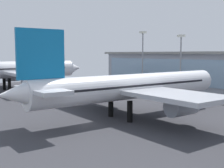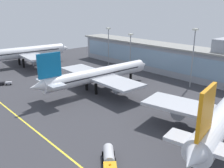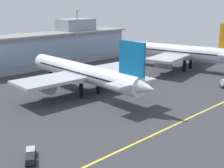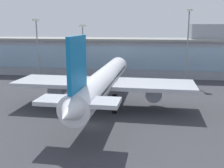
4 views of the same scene
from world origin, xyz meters
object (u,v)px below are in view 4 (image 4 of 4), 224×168
Objects in this scene: apron_light_mast_centre at (83,43)px; apron_light_mast_east at (188,36)px; apron_light_mast_west at (37,40)px; airliner_near_right at (103,81)px.

apron_light_mast_east reaches higher than apron_light_mast_centre.
apron_light_mast_west reaches higher than apron_light_mast_centre.
apron_light_mast_east is at bearing -34.27° from airliner_near_right.
apron_light_mast_centre is at bearing 23.34° from airliner_near_right.
airliner_near_right is 42.34m from apron_light_mast_west.
apron_light_mast_east reaches higher than airliner_near_right.
apron_light_mast_west is at bearing -179.94° from apron_light_mast_east.
apron_light_mast_centre is 34.76m from apron_light_mast_east.
apron_light_mast_west is at bearing 44.60° from airliner_near_right.
apron_light_mast_west is (-28.23, 30.63, 7.58)m from airliner_near_right.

